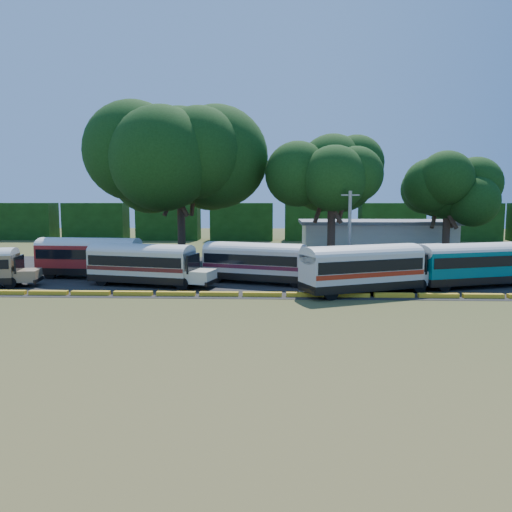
{
  "coord_description": "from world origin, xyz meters",
  "views": [
    {
      "loc": [
        5.35,
        -32.83,
        6.73
      ],
      "look_at": [
        3.87,
        6.0,
        2.23
      ],
      "focal_mm": 35.0,
      "sensor_mm": 36.0,
      "label": 1
    }
  ],
  "objects_px": {
    "bus_red": "(92,255)",
    "bus_white_red": "(365,266)",
    "bus_cream_west": "(144,262)",
    "tree_west": "(180,156)",
    "bus_teal": "(472,262)"
  },
  "relations": [
    {
      "from": "bus_white_red",
      "to": "tree_west",
      "type": "distance_m",
      "value": 24.59
    },
    {
      "from": "bus_red",
      "to": "tree_west",
      "type": "xyz_separation_m",
      "value": [
        5.8,
        9.95,
        9.02
      ]
    },
    {
      "from": "bus_red",
      "to": "bus_cream_west",
      "type": "relative_size",
      "value": 1.04
    },
    {
      "from": "bus_red",
      "to": "bus_cream_west",
      "type": "xyz_separation_m",
      "value": [
        5.41,
        -3.66,
        -0.12
      ]
    },
    {
      "from": "bus_red",
      "to": "bus_teal",
      "type": "relative_size",
      "value": 1.0
    },
    {
      "from": "bus_cream_west",
      "to": "bus_white_red",
      "type": "bearing_deg",
      "value": 4.08
    },
    {
      "from": "bus_red",
      "to": "bus_white_red",
      "type": "relative_size",
      "value": 0.98
    },
    {
      "from": "bus_cream_west",
      "to": "bus_teal",
      "type": "bearing_deg",
      "value": 14.12
    },
    {
      "from": "bus_cream_west",
      "to": "tree_west",
      "type": "height_order",
      "value": "tree_west"
    },
    {
      "from": "bus_red",
      "to": "bus_teal",
      "type": "xyz_separation_m",
      "value": [
        30.46,
        -3.35,
        -0.03
      ]
    },
    {
      "from": "bus_red",
      "to": "bus_teal",
      "type": "height_order",
      "value": "bus_red"
    },
    {
      "from": "bus_teal",
      "to": "tree_west",
      "type": "height_order",
      "value": "tree_west"
    },
    {
      "from": "bus_white_red",
      "to": "tree_west",
      "type": "height_order",
      "value": "tree_west"
    },
    {
      "from": "bus_cream_west",
      "to": "bus_white_red",
      "type": "distance_m",
      "value": 16.65
    },
    {
      "from": "bus_cream_west",
      "to": "tree_west",
      "type": "bearing_deg",
      "value": 101.79
    }
  ]
}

